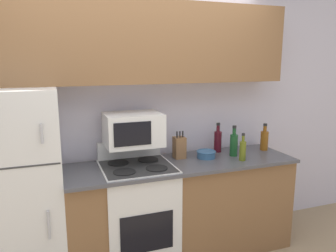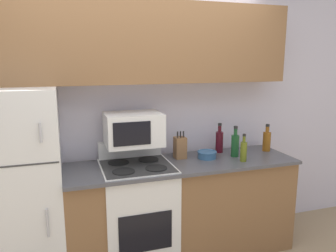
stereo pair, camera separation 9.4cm
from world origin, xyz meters
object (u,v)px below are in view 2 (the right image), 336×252
(stove, at_px, (138,213))
(bottle_whiskey, at_px, (267,140))
(bottle_wine_green, at_px, (235,145))
(bottle_wine_red, at_px, (219,141))
(bottle_olive_oil, at_px, (244,151))
(refrigerator, at_px, (19,190))
(bowl, at_px, (207,154))
(knife_block, at_px, (180,147))
(microwave, at_px, (133,129))

(stove, height_order, bottle_whiskey, bottle_whiskey)
(bottle_wine_green, height_order, bottle_wine_red, same)
(bottle_olive_oil, bearing_deg, refrigerator, 174.57)
(bottle_wine_red, bearing_deg, bottle_wine_green, -66.43)
(refrigerator, height_order, bowl, refrigerator)
(bowl, bearing_deg, bottle_whiskey, 3.90)
(knife_block, bearing_deg, bottle_wine_green, -11.95)
(bottle_olive_oil, relative_size, bottle_wine_red, 0.87)
(microwave, relative_size, bottle_wine_red, 1.66)
(microwave, distance_m, knife_block, 0.50)
(bottle_wine_red, bearing_deg, bowl, -143.41)
(knife_block, bearing_deg, microwave, -177.14)
(bottle_olive_oil, bearing_deg, knife_block, 152.02)
(knife_block, relative_size, bottle_wine_green, 0.88)
(stove, height_order, bottle_olive_oil, bottle_olive_oil)
(bottle_whiskey, height_order, bottle_wine_green, bottle_wine_green)
(stove, bearing_deg, bottle_wine_green, 0.62)
(bowl, xyz_separation_m, bottle_wine_green, (0.28, -0.03, 0.08))
(bottle_olive_oil, height_order, bottle_whiskey, bottle_whiskey)
(microwave, relative_size, bottle_olive_oil, 1.91)
(knife_block, bearing_deg, stove, -164.85)
(knife_block, distance_m, bottle_whiskey, 0.94)
(refrigerator, xyz_separation_m, knife_block, (1.41, 0.09, 0.21))
(bowl, relative_size, bottle_olive_oil, 0.72)
(refrigerator, xyz_separation_m, microwave, (0.96, 0.07, 0.42))
(bottle_wine_green, relative_size, bottle_wine_red, 1.00)
(refrigerator, xyz_separation_m, bottle_olive_oil, (1.94, -0.18, 0.21))
(refrigerator, xyz_separation_m, stove, (0.96, -0.03, -0.34))
(stove, distance_m, bottle_wine_green, 1.13)
(refrigerator, height_order, bottle_wine_green, refrigerator)
(bowl, bearing_deg, bottle_olive_oil, -34.80)
(microwave, xyz_separation_m, bottle_whiskey, (1.39, -0.01, -0.21))
(bottle_wine_red, bearing_deg, microwave, -174.26)
(bottle_olive_oil, bearing_deg, bottle_whiskey, 30.23)
(bottle_whiskey, bearing_deg, bottle_olive_oil, -149.77)
(microwave, distance_m, bottle_wine_green, 1.00)
(refrigerator, relative_size, stove, 1.50)
(bottle_whiskey, bearing_deg, refrigerator, -178.62)
(stove, relative_size, bottle_wine_green, 3.65)
(microwave, height_order, bowl, microwave)
(bottle_whiskey, distance_m, bottle_wine_red, 0.50)
(stove, xyz_separation_m, knife_block, (0.45, 0.12, 0.55))
(bottle_olive_oil, bearing_deg, bottle_wine_red, 102.10)
(microwave, bearing_deg, bottle_wine_red, 5.74)
(refrigerator, distance_m, bottle_wine_red, 1.88)
(microwave, relative_size, knife_block, 1.88)
(microwave, distance_m, bowl, 0.75)
(refrigerator, distance_m, microwave, 1.05)
(knife_block, distance_m, bottle_wine_red, 0.45)
(refrigerator, height_order, bottle_wine_red, refrigerator)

